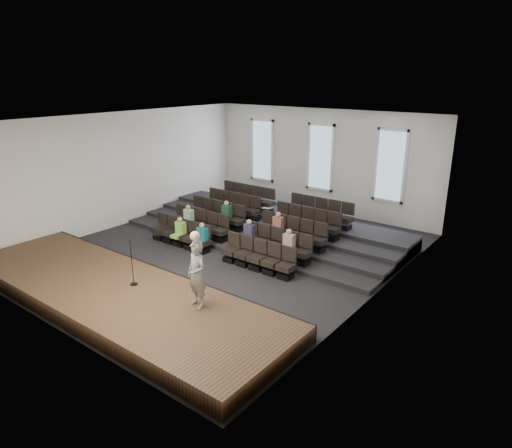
{
  "coord_description": "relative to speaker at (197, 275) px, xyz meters",
  "views": [
    {
      "loc": [
        10.85,
        -12.27,
        6.54
      ],
      "look_at": [
        1.04,
        0.5,
        1.21
      ],
      "focal_mm": 32.0,
      "sensor_mm": 36.0,
      "label": 1
    }
  ],
  "objects": [
    {
      "name": "ceiling",
      "position": [
        -2.81,
        4.41,
        3.58
      ],
      "size": [
        12.0,
        14.0,
        0.02
      ],
      "primitive_type": "cube",
      "color": "white",
      "rests_on": "ground"
    },
    {
      "name": "seating_rows",
      "position": [
        -2.81,
        5.95,
        -0.75
      ],
      "size": [
        6.8,
        4.7,
        1.67
      ],
      "color": "black",
      "rests_on": "ground"
    },
    {
      "name": "mic_stand",
      "position": [
        -2.47,
        -0.22,
        -0.51
      ],
      "size": [
        0.24,
        0.24,
        1.41
      ],
      "color": "black",
      "rests_on": "stage"
    },
    {
      "name": "ground",
      "position": [
        -2.81,
        4.41,
        -1.43
      ],
      "size": [
        14.0,
        14.0,
        0.0
      ],
      "primitive_type": "plane",
      "color": "black",
      "rests_on": "ground"
    },
    {
      "name": "wall_left",
      "position": [
        -8.83,
        4.41,
        1.07
      ],
      "size": [
        0.04,
        14.0,
        5.0
      ],
      "primitive_type": "cube",
      "color": "white",
      "rests_on": "ground"
    },
    {
      "name": "wall_front",
      "position": [
        -2.81,
        -2.61,
        1.07
      ],
      "size": [
        12.0,
        0.04,
        5.0
      ],
      "primitive_type": "cube",
      "color": "white",
      "rests_on": "ground"
    },
    {
      "name": "wall_right",
      "position": [
        3.21,
        4.41,
        1.07
      ],
      "size": [
        0.04,
        14.0,
        5.0
      ],
      "primitive_type": "cube",
      "color": "white",
      "rests_on": "ground"
    },
    {
      "name": "wall_back",
      "position": [
        -2.81,
        11.43,
        1.07
      ],
      "size": [
        12.0,
        0.04,
        5.0
      ],
      "primitive_type": "cube",
      "color": "white",
      "rests_on": "ground"
    },
    {
      "name": "stage",
      "position": [
        -2.81,
        -0.69,
        -1.18
      ],
      "size": [
        11.8,
        3.6,
        0.5
      ],
      "primitive_type": "cube",
      "color": "#45341D",
      "rests_on": "ground"
    },
    {
      "name": "risers",
      "position": [
        -2.81,
        7.58,
        -1.24
      ],
      "size": [
        11.8,
        4.8,
        0.6
      ],
      "color": "black",
      "rests_on": "ground"
    },
    {
      "name": "speaker",
      "position": [
        0.0,
        0.0,
        0.0
      ],
      "size": [
        0.76,
        0.58,
        1.87
      ],
      "primitive_type": "imported",
      "rotation": [
        0.0,
        0.0,
        -0.22
      ],
      "color": "slate",
      "rests_on": "stage"
    },
    {
      "name": "stage_lip",
      "position": [
        -2.81,
        1.08,
        -1.18
      ],
      "size": [
        11.8,
        0.06,
        0.52
      ],
      "primitive_type": "cube",
      "color": "black",
      "rests_on": "ground"
    },
    {
      "name": "windows",
      "position": [
        -2.81,
        11.36,
        1.27
      ],
      "size": [
        8.44,
        0.1,
        3.24
      ],
      "color": "white",
      "rests_on": "wall_back"
    },
    {
      "name": "audience",
      "position": [
        -3.08,
        4.86,
        -0.6
      ],
      "size": [
        5.45,
        2.64,
        1.1
      ],
      "color": "#88CF53",
      "rests_on": "seating_rows"
    }
  ]
}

